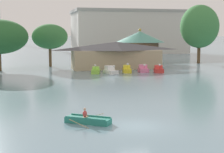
{
  "coord_description": "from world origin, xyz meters",
  "views": [
    {
      "loc": [
        -7.97,
        -25.04,
        6.95
      ],
      "look_at": [
        2.5,
        18.06,
        1.58
      ],
      "focal_mm": 56.79,
      "sensor_mm": 36.0,
      "label": 1
    }
  ],
  "objects_px": {
    "rowboat_with_rower": "(88,120)",
    "shoreline_tree_mid": "(50,37)",
    "boathouse": "(116,55)",
    "background_building_block": "(128,32)",
    "pedal_boat_pink": "(143,69)",
    "pedal_boat_lime": "(96,71)",
    "pedal_boat_yellow": "(127,70)",
    "pedal_boat_white": "(110,70)",
    "shoreline_tree_right": "(200,27)",
    "green_roof_pavilion": "(140,45)",
    "pedal_boat_red": "(159,70)"
  },
  "relations": [
    {
      "from": "pedal_boat_red",
      "to": "shoreline_tree_mid",
      "type": "xyz_separation_m",
      "value": [
        -18.19,
        16.46,
        5.81
      ]
    },
    {
      "from": "pedal_boat_yellow",
      "to": "pedal_boat_pink",
      "type": "relative_size",
      "value": 1.21
    },
    {
      "from": "pedal_boat_white",
      "to": "shoreline_tree_right",
      "type": "relative_size",
      "value": 0.24
    },
    {
      "from": "green_roof_pavilion",
      "to": "pedal_boat_white",
      "type": "bearing_deg",
      "value": -120.12
    },
    {
      "from": "pedal_boat_lime",
      "to": "pedal_boat_yellow",
      "type": "distance_m",
      "value": 5.74
    },
    {
      "from": "pedal_boat_lime",
      "to": "pedal_boat_pink",
      "type": "height_order",
      "value": "pedal_boat_lime"
    },
    {
      "from": "background_building_block",
      "to": "green_roof_pavilion",
      "type": "bearing_deg",
      "value": -102.66
    },
    {
      "from": "rowboat_with_rower",
      "to": "background_building_block",
      "type": "distance_m",
      "value": 102.54
    },
    {
      "from": "green_roof_pavilion",
      "to": "shoreline_tree_right",
      "type": "distance_m",
      "value": 14.56
    },
    {
      "from": "background_building_block",
      "to": "shoreline_tree_right",
      "type": "bearing_deg",
      "value": -86.12
    },
    {
      "from": "rowboat_with_rower",
      "to": "pedal_boat_lime",
      "type": "distance_m",
      "value": 34.67
    },
    {
      "from": "pedal_boat_white",
      "to": "pedal_boat_yellow",
      "type": "height_order",
      "value": "pedal_boat_yellow"
    },
    {
      "from": "pedal_boat_white",
      "to": "green_roof_pavilion",
      "type": "relative_size",
      "value": 0.27
    },
    {
      "from": "pedal_boat_lime",
      "to": "pedal_boat_yellow",
      "type": "relative_size",
      "value": 0.92
    },
    {
      "from": "pedal_boat_red",
      "to": "shoreline_tree_right",
      "type": "xyz_separation_m",
      "value": [
        16.3,
        16.34,
        8.08
      ]
    },
    {
      "from": "pedal_boat_white",
      "to": "pedal_boat_pink",
      "type": "bearing_deg",
      "value": 79.67
    },
    {
      "from": "pedal_boat_lime",
      "to": "pedal_boat_white",
      "type": "xyz_separation_m",
      "value": [
        2.52,
        -0.47,
        0.04
      ]
    },
    {
      "from": "boathouse",
      "to": "background_building_block",
      "type": "distance_m",
      "value": 58.97
    },
    {
      "from": "boathouse",
      "to": "background_building_block",
      "type": "height_order",
      "value": "background_building_block"
    },
    {
      "from": "rowboat_with_rower",
      "to": "shoreline_tree_right",
      "type": "height_order",
      "value": "shoreline_tree_right"
    },
    {
      "from": "rowboat_with_rower",
      "to": "pedal_boat_red",
      "type": "xyz_separation_m",
      "value": [
        18.63,
        32.99,
        0.28
      ]
    },
    {
      "from": "pedal_boat_lime",
      "to": "pedal_boat_red",
      "type": "xyz_separation_m",
      "value": [
        11.38,
        -0.91,
        0.04
      ]
    },
    {
      "from": "pedal_boat_white",
      "to": "green_roof_pavilion",
      "type": "xyz_separation_m",
      "value": [
        12.37,
        21.32,
        3.72
      ]
    },
    {
      "from": "pedal_boat_yellow",
      "to": "shoreline_tree_mid",
      "type": "distance_m",
      "value": 20.65
    },
    {
      "from": "pedal_boat_lime",
      "to": "pedal_boat_red",
      "type": "height_order",
      "value": "pedal_boat_lime"
    },
    {
      "from": "pedal_boat_white",
      "to": "pedal_boat_red",
      "type": "height_order",
      "value": "pedal_boat_red"
    },
    {
      "from": "pedal_boat_yellow",
      "to": "background_building_block",
      "type": "relative_size",
      "value": 0.07
    },
    {
      "from": "boathouse",
      "to": "pedal_boat_red",
      "type": "bearing_deg",
      "value": -56.29
    },
    {
      "from": "boathouse",
      "to": "pedal_boat_yellow",
      "type": "bearing_deg",
      "value": -89.46
    },
    {
      "from": "rowboat_with_rower",
      "to": "green_roof_pavilion",
      "type": "height_order",
      "value": "green_roof_pavilion"
    },
    {
      "from": "rowboat_with_rower",
      "to": "shoreline_tree_mid",
      "type": "distance_m",
      "value": 49.83
    },
    {
      "from": "pedal_boat_white",
      "to": "shoreline_tree_mid",
      "type": "relative_size",
      "value": 0.36
    },
    {
      "from": "shoreline_tree_mid",
      "to": "shoreline_tree_right",
      "type": "bearing_deg",
      "value": -0.2
    },
    {
      "from": "pedal_boat_pink",
      "to": "shoreline_tree_mid",
      "type": "xyz_separation_m",
      "value": [
        -15.69,
        15.19,
        5.8
      ]
    },
    {
      "from": "pedal_boat_yellow",
      "to": "shoreline_tree_right",
      "type": "height_order",
      "value": "shoreline_tree_right"
    },
    {
      "from": "pedal_boat_yellow",
      "to": "pedal_boat_pink",
      "type": "xyz_separation_m",
      "value": [
        3.13,
        0.14,
        -0.0
      ]
    },
    {
      "from": "pedal_boat_red",
      "to": "green_roof_pavilion",
      "type": "bearing_deg",
      "value": -177.77
    },
    {
      "from": "pedal_boat_white",
      "to": "pedal_boat_pink",
      "type": "distance_m",
      "value": 6.41
    },
    {
      "from": "pedal_boat_yellow",
      "to": "background_building_block",
      "type": "xyz_separation_m",
      "value": [
        18.69,
        63.12,
        7.1
      ]
    },
    {
      "from": "pedal_boat_lime",
      "to": "pedal_boat_white",
      "type": "height_order",
      "value": "pedal_boat_lime"
    },
    {
      "from": "green_roof_pavilion",
      "to": "background_building_block",
      "type": "bearing_deg",
      "value": 77.34
    },
    {
      "from": "rowboat_with_rower",
      "to": "pedal_boat_red",
      "type": "relative_size",
      "value": 1.4
    },
    {
      "from": "pedal_boat_lime",
      "to": "shoreline_tree_mid",
      "type": "height_order",
      "value": "shoreline_tree_mid"
    },
    {
      "from": "green_roof_pavilion",
      "to": "shoreline_tree_right",
      "type": "bearing_deg",
      "value": -22.95
    },
    {
      "from": "pedal_boat_lime",
      "to": "boathouse",
      "type": "xyz_separation_m",
      "value": [
        5.67,
        7.65,
        2.31
      ]
    },
    {
      "from": "shoreline_tree_right",
      "to": "background_building_block",
      "type": "height_order",
      "value": "background_building_block"
    },
    {
      "from": "boathouse",
      "to": "green_roof_pavilion",
      "type": "bearing_deg",
      "value": 55.1
    },
    {
      "from": "pedal_boat_white",
      "to": "background_building_block",
      "type": "xyz_separation_m",
      "value": [
        21.91,
        63.81,
        7.12
      ]
    },
    {
      "from": "green_roof_pavilion",
      "to": "boathouse",
      "type": "bearing_deg",
      "value": -124.9
    },
    {
      "from": "shoreline_tree_mid",
      "to": "pedal_boat_lime",
      "type": "bearing_deg",
      "value": -66.33
    }
  ]
}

